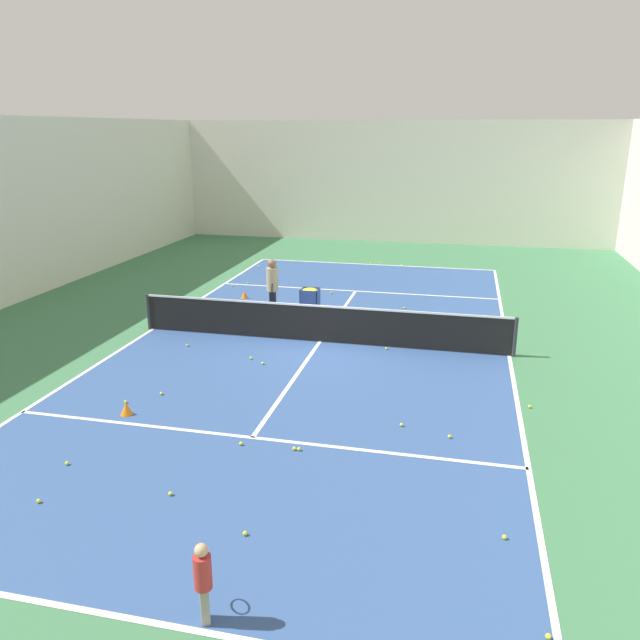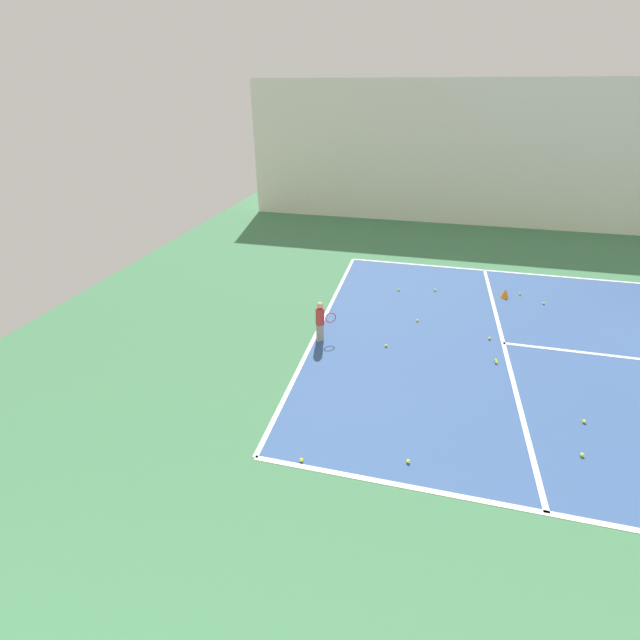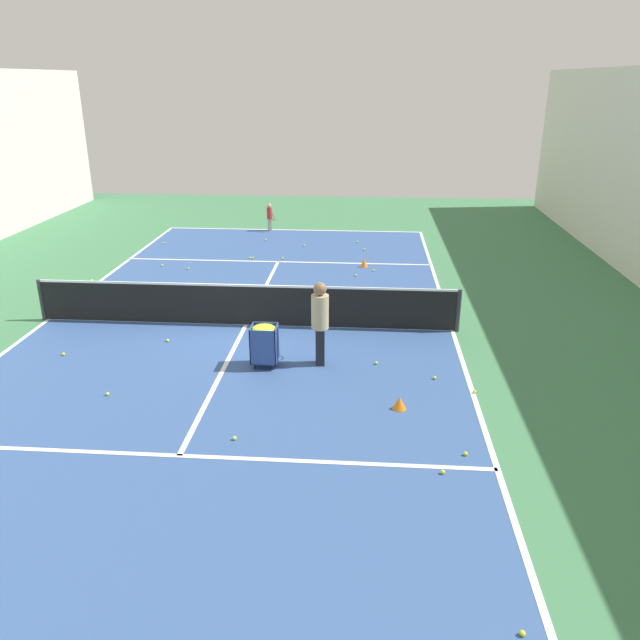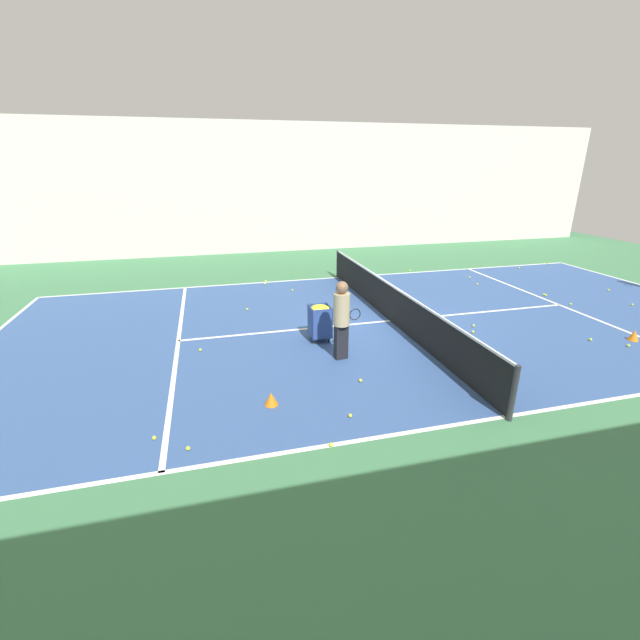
% 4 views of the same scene
% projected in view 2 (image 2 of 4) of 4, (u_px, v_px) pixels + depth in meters
% --- Properties ---
extents(line_baseline_near, '(10.16, 0.10, 0.00)m').
position_uv_depth(line_baseline_near, '(322.00, 322.00, 11.82)').
color(line_baseline_near, white).
rests_on(line_baseline_near, ground).
extents(line_service_near, '(10.16, 0.10, 0.00)m').
position_uv_depth(line_service_near, '(503.00, 343.00, 10.84)').
color(line_service_near, white).
rests_on(line_service_near, ground).
extents(hall_enclosure_left, '(0.15, 33.09, 6.10)m').
position_uv_depth(hall_enclosure_left, '(632.00, 161.00, 17.61)').
color(hall_enclosure_left, silver).
rests_on(hall_enclosure_left, ground).
extents(player_near_baseline, '(0.40, 0.51, 1.09)m').
position_uv_depth(player_near_baseline, '(321.00, 319.00, 10.67)').
color(player_near_baseline, gray).
rests_on(player_near_baseline, ground).
extents(training_cone_0, '(0.25, 0.25, 0.27)m').
position_uv_depth(training_cone_0, '(505.00, 293.00, 13.16)').
color(training_cone_0, orange).
rests_on(training_cone_0, ground).
extents(tennis_ball_0, '(0.07, 0.07, 0.07)m').
position_uv_depth(tennis_ball_0, '(435.00, 290.00, 13.63)').
color(tennis_ball_0, yellow).
rests_on(tennis_ball_0, ground).
extents(tennis_ball_4, '(0.07, 0.07, 0.07)m').
position_uv_depth(tennis_ball_4, '(386.00, 346.00, 10.68)').
color(tennis_ball_4, yellow).
rests_on(tennis_ball_4, ground).
extents(tennis_ball_6, '(0.07, 0.07, 0.07)m').
position_uv_depth(tennis_ball_6, '(584.00, 421.00, 8.25)').
color(tennis_ball_6, yellow).
rests_on(tennis_ball_6, ground).
extents(tennis_ball_9, '(0.07, 0.07, 0.07)m').
position_uv_depth(tennis_ball_9, '(417.00, 320.00, 11.83)').
color(tennis_ball_9, yellow).
rests_on(tennis_ball_9, ground).
extents(tennis_ball_10, '(0.07, 0.07, 0.07)m').
position_uv_depth(tennis_ball_10, '(520.00, 294.00, 13.37)').
color(tennis_ball_10, yellow).
rests_on(tennis_ball_10, ground).
extents(tennis_ball_14, '(0.07, 0.07, 0.07)m').
position_uv_depth(tennis_ball_14, '(496.00, 360.00, 10.11)').
color(tennis_ball_14, yellow).
rests_on(tennis_ball_14, ground).
extents(tennis_ball_19, '(0.07, 0.07, 0.07)m').
position_uv_depth(tennis_ball_19, '(582.00, 455.00, 7.50)').
color(tennis_ball_19, yellow).
rests_on(tennis_ball_19, ground).
extents(tennis_ball_22, '(0.07, 0.07, 0.07)m').
position_uv_depth(tennis_ball_22, '(301.00, 460.00, 7.40)').
color(tennis_ball_22, yellow).
rests_on(tennis_ball_22, ground).
extents(tennis_ball_26, '(0.07, 0.07, 0.07)m').
position_uv_depth(tennis_ball_26, '(496.00, 362.00, 10.03)').
color(tennis_ball_26, yellow).
rests_on(tennis_ball_26, ground).
extents(tennis_ball_27, '(0.07, 0.07, 0.07)m').
position_uv_depth(tennis_ball_27, '(544.00, 303.00, 12.78)').
color(tennis_ball_27, yellow).
rests_on(tennis_ball_27, ground).
extents(tennis_ball_28, '(0.07, 0.07, 0.07)m').
position_uv_depth(tennis_ball_28, '(489.00, 338.00, 10.99)').
color(tennis_ball_28, yellow).
rests_on(tennis_ball_28, ground).
extents(tennis_ball_29, '(0.07, 0.07, 0.07)m').
position_uv_depth(tennis_ball_29, '(399.00, 290.00, 13.63)').
color(tennis_ball_29, yellow).
rests_on(tennis_ball_29, ground).
extents(tennis_ball_32, '(0.07, 0.07, 0.07)m').
position_uv_depth(tennis_ball_32, '(408.00, 461.00, 7.37)').
color(tennis_ball_32, yellow).
rests_on(tennis_ball_32, ground).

